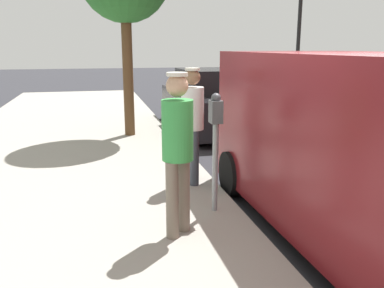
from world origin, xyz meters
The scene contains 8 objects.
ground_plane centered at (0.00, 0.00, 0.00)m, with size 80.00×80.00×0.00m, color #2D2D33.
sidewalk_slab centered at (3.50, 0.00, 0.07)m, with size 5.00×32.00×0.15m, color #9E998E.
parking_meter_near centered at (1.35, -0.65, 1.18)m, with size 0.14×0.18×1.52m.
pedestrian_in_white centered at (1.37, -1.79, 1.17)m, with size 0.34×0.36×1.77m.
pedestrian_in_green centered at (1.94, -0.09, 1.20)m, with size 0.34×0.34×1.81m.
parked_van centered at (-0.15, 0.50, 1.15)m, with size 2.16×5.22×2.15m.
parked_sedan_behind centered at (-0.22, -6.37, 0.75)m, with size 2.01×4.43×1.65m.
traffic_light_corner centered at (-6.42, -11.95, 3.52)m, with size 2.48×0.42×5.20m.
Camera 1 is at (2.78, 4.11, 2.22)m, focal length 38.27 mm.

